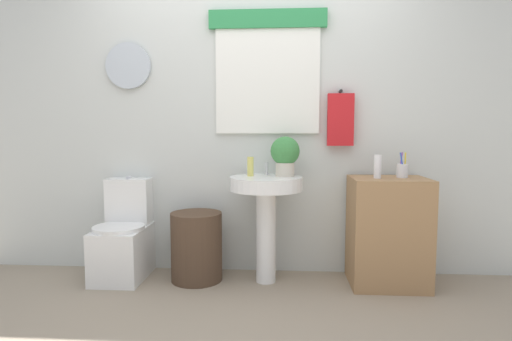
% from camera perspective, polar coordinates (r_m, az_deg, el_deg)
% --- Properties ---
extents(ground_plane, '(8.00, 8.00, 0.00)m').
position_cam_1_polar(ground_plane, '(2.47, -3.29, -21.85)').
color(ground_plane, gray).
extents(back_wall, '(4.40, 0.18, 2.60)m').
position_cam_1_polar(back_wall, '(3.34, -0.95, 8.43)').
color(back_wall, silver).
rests_on(back_wall, ground_plane).
extents(toilet, '(0.38, 0.51, 0.78)m').
position_cam_1_polar(toilet, '(3.40, -17.80, -9.11)').
color(toilet, white).
rests_on(toilet, ground_plane).
extents(laundry_hamper, '(0.39, 0.39, 0.52)m').
position_cam_1_polar(laundry_hamper, '(3.22, -8.23, -10.36)').
color(laundry_hamper, '#4C3828').
rests_on(laundry_hamper, ground_plane).
extents(pedestal_sink, '(0.54, 0.54, 0.80)m').
position_cam_1_polar(pedestal_sink, '(3.08, 1.39, -4.40)').
color(pedestal_sink, white).
rests_on(pedestal_sink, ground_plane).
extents(faucet, '(0.03, 0.03, 0.10)m').
position_cam_1_polar(faucet, '(3.16, 1.49, 0.26)').
color(faucet, silver).
rests_on(faucet, pedestal_sink).
extents(wooden_cabinet, '(0.55, 0.44, 0.80)m').
position_cam_1_polar(wooden_cabinet, '(3.21, 17.77, -8.05)').
color(wooden_cabinet, '#9E754C').
rests_on(wooden_cabinet, ground_plane).
extents(soap_bottle, '(0.05, 0.05, 0.14)m').
position_cam_1_polar(soap_bottle, '(3.10, -0.78, 0.57)').
color(soap_bottle, '#DBD166').
rests_on(soap_bottle, pedestal_sink).
extents(potted_plant, '(0.22, 0.22, 0.30)m').
position_cam_1_polar(potted_plant, '(3.09, 4.05, 2.30)').
color(potted_plant, beige).
rests_on(potted_plant, pedestal_sink).
extents(lotion_bottle, '(0.05, 0.05, 0.17)m').
position_cam_1_polar(lotion_bottle, '(3.08, 16.48, 0.52)').
color(lotion_bottle, white).
rests_on(lotion_bottle, wooden_cabinet).
extents(toothbrush_cup, '(0.08, 0.08, 0.19)m').
position_cam_1_polar(toothbrush_cup, '(3.18, 19.59, 0.02)').
color(toothbrush_cup, silver).
rests_on(toothbrush_cup, wooden_cabinet).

